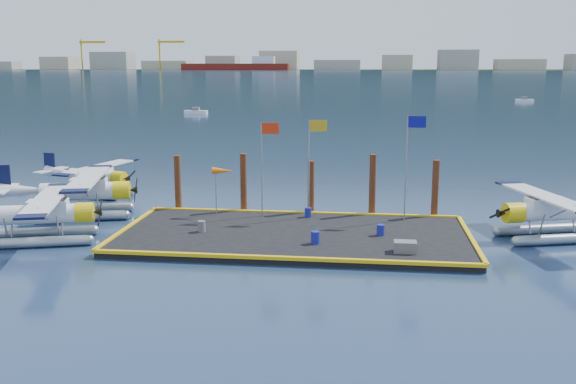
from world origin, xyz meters
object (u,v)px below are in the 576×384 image
drum_1 (315,237)px  drum_5 (308,212)px  drum_0 (202,226)px  drum_2 (381,230)px  seaplane_b (83,194)px  windsock (223,172)px  crate (405,247)px  seaplane_c (96,178)px  seaplane_d (552,214)px  piling_1 (244,185)px  piling_2 (311,189)px  seaplane_a (41,217)px  flagpole_red (265,155)px  piling_4 (435,191)px  piling_3 (372,187)px  flagpole_yellow (312,153)px  piling_0 (178,185)px  flagpole_blue (410,152)px

drum_1 → drum_5: bearing=98.9°
drum_5 → drum_0: bearing=-143.0°
drum_2 → seaplane_b: bearing=168.9°
windsock → drum_1: bearing=-42.8°
crate → seaplane_c: bearing=148.8°
seaplane_b → seaplane_d: 29.37m
piling_1 → drum_1: bearing=-54.4°
drum_5 → piling_2: piling_2 is taller
seaplane_a → flagpole_red: size_ratio=1.58×
drum_0 → piling_4: piling_4 is taller
drum_0 → crate: drum_0 is taller
seaplane_a → drum_2: seaplane_a is taller
seaplane_a → piling_1: 12.81m
drum_0 → crate: 11.87m
drum_2 → piling_4: piling_4 is taller
drum_2 → piling_3: piling_3 is taller
drum_0 → seaplane_b: bearing=154.9°
windsock → piling_3: size_ratio=0.73×
drum_2 → piling_2: size_ratio=0.17×
windsock → piling_2: 5.90m
seaplane_c → flagpole_yellow: flagpole_yellow is taller
piling_2 → drum_5: bearing=-91.9°
piling_0 → piling_3: (13.00, 0.00, 0.15)m
piling_3 → piling_4: (4.00, 0.00, -0.15)m
drum_2 → flagpole_blue: (1.73, 3.81, 3.97)m
piling_1 → piling_3: bearing=0.0°
flagpole_blue → drum_5: bearing=179.0°
flagpole_blue → crate: bearing=-94.3°
seaplane_c → seaplane_b: bearing=31.9°
seaplane_c → drum_0: seaplane_c is taller
seaplane_a → seaplane_d: seaplane_d is taller
seaplane_c → piling_0: size_ratio=2.18×
seaplane_b → drum_0: bearing=50.9°
flagpole_red → piling_0: bearing=165.5°
drum_5 → flagpole_blue: size_ratio=0.09×
crate → flagpole_yellow: 9.67m
crate → drum_2: bearing=110.6°
seaplane_c → flagpole_red: bearing=79.5°
drum_5 → flagpole_blue: flagpole_blue is taller
seaplane_a → seaplane_d: 29.29m
drum_1 → windsock: 9.12m
seaplane_c → crate: (22.76, -13.79, -0.66)m
piling_2 → seaplane_a: bearing=-152.3°
piling_2 → seaplane_c: bearing=163.1°
seaplane_b → piling_2: bearing=82.1°
drum_1 → piling_4: (7.09, 7.56, 1.26)m
piling_3 → seaplane_d: bearing=-19.0°
drum_1 → flagpole_red: 7.91m
flagpole_yellow → piling_3: (3.80, 1.60, -2.36)m
flagpole_red → flagpole_blue: size_ratio=0.92×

